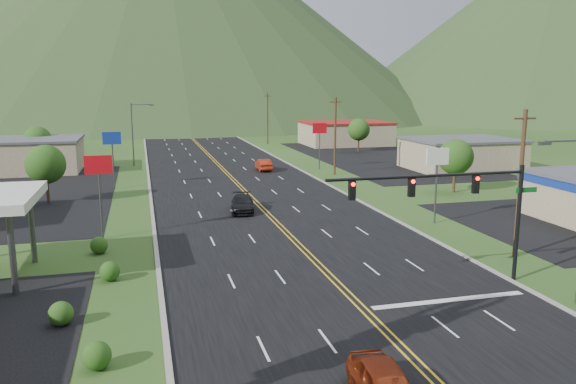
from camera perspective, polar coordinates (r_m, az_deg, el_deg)
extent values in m
cylinder|color=black|center=(35.84, 22.31, -2.98)|extent=(0.24, 0.24, 7.00)
cylinder|color=black|center=(32.01, 14.08, 1.60)|extent=(12.00, 0.18, 0.18)
cube|color=#0C591E|center=(35.69, 23.06, 0.19)|extent=(1.40, 0.06, 0.30)
cube|color=black|center=(33.64, 18.52, 0.76)|extent=(0.35, 0.28, 1.05)
sphere|color=#FF0C05|center=(33.44, 18.73, 1.30)|extent=(0.22, 0.22, 0.22)
cube|color=black|center=(31.65, 12.44, 0.47)|extent=(0.35, 0.28, 1.05)
sphere|color=#FF0C05|center=(31.43, 12.62, 1.04)|extent=(0.22, 0.22, 0.22)
cube|color=black|center=(30.23, 6.52, 0.17)|extent=(0.35, 0.28, 1.05)
sphere|color=#FF0C05|center=(30.00, 6.66, 0.77)|extent=(0.22, 0.22, 0.22)
cylinder|color=#59595E|center=(31.68, 26.68, 4.69)|extent=(2.88, 0.12, 0.12)
cube|color=#59595E|center=(30.76, 24.64, 4.52)|extent=(0.60, 0.25, 0.18)
cylinder|color=#59595E|center=(83.98, -15.52, 5.62)|extent=(0.20, 0.20, 9.00)
cylinder|color=#59595E|center=(83.72, -14.68, 8.60)|extent=(2.88, 0.12, 0.12)
cube|color=#59595E|center=(83.74, -13.68, 8.57)|extent=(0.60, 0.25, 0.18)
cylinder|color=#59595E|center=(34.67, -26.22, -5.46)|extent=(0.36, 0.36, 5.00)
cylinder|color=#59595E|center=(40.37, -24.58, -3.13)|extent=(0.36, 0.36, 5.00)
cube|color=tan|center=(84.00, -26.44, 3.23)|extent=(18.00, 11.00, 4.20)
cube|color=#4C4C51|center=(83.78, -26.57, 4.76)|extent=(18.40, 11.40, 0.30)
cube|color=tan|center=(81.49, 17.16, 3.61)|extent=(14.00, 11.00, 4.00)
cube|color=#4C4C51|center=(81.26, 17.25, 5.12)|extent=(14.40, 11.40, 0.30)
cube|color=tan|center=(111.10, 5.85, 5.89)|extent=(16.00, 12.00, 4.20)
cube|color=maroon|center=(110.94, 5.87, 7.05)|extent=(16.40, 12.40, 0.30)
cylinder|color=#59595E|center=(44.72, -18.47, -1.42)|extent=(0.16, 0.16, 5.00)
cube|color=red|center=(44.19, -18.72, 2.64)|extent=(2.00, 0.18, 1.40)
cylinder|color=#59595E|center=(66.38, -17.32, 2.50)|extent=(0.16, 0.16, 5.00)
cube|color=navy|center=(66.02, -17.48, 5.24)|extent=(2.00, 0.18, 1.40)
cylinder|color=#59595E|center=(48.84, 14.78, -0.22)|extent=(0.16, 0.16, 5.00)
cube|color=white|center=(48.35, 14.96, 3.51)|extent=(2.00, 0.18, 1.40)
cylinder|color=#59595E|center=(77.96, 3.21, 4.14)|extent=(0.16, 0.16, 5.00)
cube|color=red|center=(77.65, 3.23, 6.49)|extent=(2.00, 0.18, 1.40)
cylinder|color=#382314|center=(60.24, -23.24, 0.33)|extent=(0.30, 0.30, 3.00)
sphere|color=#264F16|center=(59.89, -23.41, 2.59)|extent=(3.84, 3.84, 3.84)
cylinder|color=#382314|center=(87.43, -23.96, 3.29)|extent=(0.30, 0.30, 3.00)
sphere|color=#264F16|center=(87.18, -24.08, 4.85)|extent=(3.84, 3.84, 3.84)
cylinder|color=#382314|center=(63.71, 16.53, 1.30)|extent=(0.30, 0.30, 3.00)
sphere|color=#264F16|center=(63.37, 16.65, 3.44)|extent=(3.84, 3.84, 3.84)
cylinder|color=#382314|center=(99.30, 7.18, 4.93)|extent=(0.30, 0.30, 3.00)
sphere|color=#264F16|center=(99.09, 7.21, 6.31)|extent=(3.84, 3.84, 3.84)
cylinder|color=#382314|center=(40.46, 22.49, 0.68)|extent=(0.28, 0.28, 10.00)
cube|color=#382314|center=(39.98, 22.95, 6.89)|extent=(1.60, 0.12, 0.12)
cylinder|color=#382314|center=(73.15, 4.81, 5.65)|extent=(0.28, 0.28, 10.00)
cube|color=#382314|center=(72.88, 4.86, 9.10)|extent=(1.60, 0.12, 0.12)
cylinder|color=#382314|center=(111.56, -2.09, 7.45)|extent=(0.28, 0.28, 10.00)
cube|color=#382314|center=(111.38, -2.11, 9.71)|extent=(1.60, 0.12, 0.12)
cylinder|color=#382314|center=(150.79, -5.45, 8.29)|extent=(0.28, 0.28, 10.00)
cube|color=#382314|center=(150.67, -5.48, 9.96)|extent=(1.60, 0.12, 0.12)
cone|color=#213E1C|center=(235.97, -12.56, 18.12)|extent=(220.00, 220.00, 85.00)
cone|color=#213E1C|center=(248.53, 26.05, 15.18)|extent=(180.00, 180.00, 70.00)
imported|color=black|center=(51.92, -4.66, -1.24)|extent=(2.82, 5.28, 1.46)
imported|color=#A02711|center=(76.94, -2.51, 2.77)|extent=(1.78, 4.78, 1.56)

